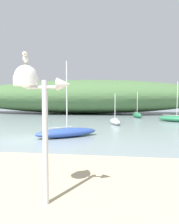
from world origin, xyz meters
TOP-DOWN VIEW (x-y plane):
  - ground_plane at (0.00, 0.00)m, footprint 120.00×120.00m
  - distant_hill at (-1.44, 26.98)m, footprint 50.73×14.85m
  - mast_structure at (3.65, -7.32)m, footprint 1.21×0.52m
  - seagull_on_radar at (3.51, -7.34)m, footprint 0.20×0.36m
  - sailboat_inner_mooring at (5.40, 8.78)m, footprint 1.45×2.54m
  - sailboat_off_point at (2.17, 1.33)m, footprint 4.24×3.45m
  - sailboat_centre_water at (8.65, 17.52)m, footprint 1.49×2.92m
  - sailboat_mid_channel at (12.66, 12.48)m, footprint 4.51×3.49m

SIDE VIEW (x-z plane):
  - ground_plane at x=0.00m, z-range 0.00..0.00m
  - sailboat_off_point at x=2.17m, z-range -2.22..2.88m
  - sailboat_inner_mooring at x=5.40m, z-range -1.29..1.95m
  - sailboat_mid_channel at x=12.66m, z-range -2.00..2.74m
  - sailboat_centre_water at x=8.65m, z-range -1.51..2.31m
  - mast_structure at x=3.65m, z-range 1.17..4.16m
  - distant_hill at x=-1.44m, z-range 0.00..6.64m
  - seagull_on_radar at x=3.51m, z-range 3.20..3.45m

